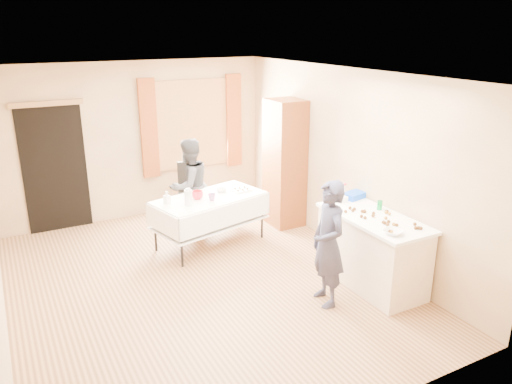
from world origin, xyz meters
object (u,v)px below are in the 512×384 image
counter (372,250)px  woman (189,186)px  cabinet (285,163)px  party_table (210,216)px  chair (190,202)px  girl (328,244)px

counter → woman: bearing=117.0°
cabinet → party_table: 1.54m
chair → girl: girl is taller
chair → woman: woman is taller
cabinet → woman: size_ratio=1.37×
party_table → woman: size_ratio=1.19×
cabinet → counter: bearing=-92.5°
counter → party_table: size_ratio=0.83×
party_table → girl: 2.26m
cabinet → girl: cabinet is taller
party_table → girl: girl is taller
counter → girl: size_ratio=0.99×
counter → party_table: (-1.31, 2.06, -0.01)m
counter → woman: woman is taller
party_table → girl: (0.55, -2.17, 0.31)m
woman → party_table: bearing=75.0°
cabinet → party_table: size_ratio=1.15×
party_table → chair: chair is taller
cabinet → chair: bearing=144.5°
counter → party_table: bearing=122.5°
counter → girl: girl is taller
cabinet → chair: 1.75m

